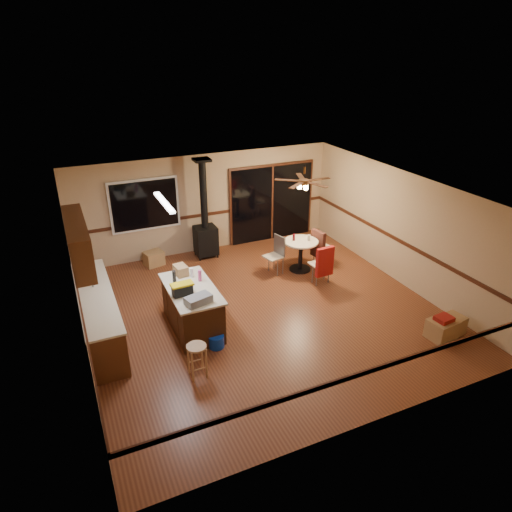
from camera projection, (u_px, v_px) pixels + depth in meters
floor at (262, 311)px, 9.65m from camera, size 7.00×7.00×0.00m
ceiling at (263, 192)px, 8.53m from camera, size 7.00×7.00×0.00m
wall_back at (206, 203)px, 11.97m from camera, size 7.00×0.00×7.00m
wall_front at (370, 355)px, 6.20m from camera, size 7.00×0.00×7.00m
wall_left at (77, 291)px, 7.79m from camera, size 0.00×7.00×7.00m
wall_right at (401, 228)px, 10.39m from camera, size 0.00×7.00×7.00m
chair_rail at (262, 268)px, 9.22m from camera, size 7.00×7.00×0.08m
window at (145, 205)px, 11.25m from camera, size 1.72×0.10×1.32m
sliding_door at (272, 203)px, 12.74m from camera, size 2.52×0.10×2.10m
lower_cabinets at (99, 315)px, 8.69m from camera, size 0.60×3.00×0.86m
countertop at (95, 295)px, 8.49m from camera, size 0.64×3.04×0.04m
upper_cabinets at (78, 242)px, 8.18m from camera, size 0.35×2.00×0.80m
kitchen_island at (192, 308)px, 8.89m from camera, size 0.88×1.68×0.90m
wood_stove at (205, 231)px, 11.77m from camera, size 0.55×0.50×2.52m
ceiling_fan at (304, 183)px, 10.42m from camera, size 0.24×0.24×0.55m
fluorescent_strip at (164, 202)px, 8.13m from camera, size 0.10×1.20×0.04m
toolbox_grey at (198, 300)px, 8.16m from camera, size 0.52×0.37×0.15m
toolbox_black at (182, 290)px, 8.42m from camera, size 0.38×0.21×0.20m
toolbox_yellow_lid at (182, 284)px, 8.37m from camera, size 0.43×0.24×0.03m
box_on_island at (181, 270)px, 9.14m from camera, size 0.26×0.33×0.21m
bottle_dark at (174, 277)px, 8.85m from camera, size 0.09×0.09×0.25m
bottle_pink at (200, 276)px, 8.91m from camera, size 0.09×0.09×0.23m
bottle_white at (192, 273)px, 9.06m from camera, size 0.08×0.08×0.19m
bar_stool at (197, 361)px, 7.65m from camera, size 0.40×0.40×0.61m
blue_bucket at (216, 341)px, 8.46m from camera, size 0.35×0.35×0.24m
dining_table at (301, 250)px, 11.14m from camera, size 0.84×0.84×0.78m
glass_red at (294, 237)px, 11.03m from camera, size 0.08×0.08×0.17m
glass_cream at (309, 238)px, 11.03m from camera, size 0.08×0.08×0.15m
chair_left at (277, 250)px, 11.00m from camera, size 0.48×0.48×0.51m
chair_near at (324, 261)px, 10.43m from camera, size 0.45×0.48×0.70m
chair_right at (319, 244)px, 11.32m from camera, size 0.53×0.49×0.70m
box_under_window at (154, 258)px, 11.54m from camera, size 0.53×0.46×0.36m
box_corner_a at (442, 329)px, 8.69m from camera, size 0.55×0.47×0.39m
box_corner_b at (452, 325)px, 8.84m from camera, size 0.49×0.44×0.36m
box_small_red at (444, 319)px, 8.59m from camera, size 0.34×0.29×0.08m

